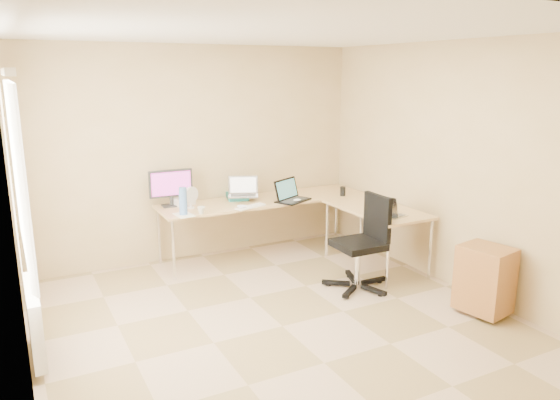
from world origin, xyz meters
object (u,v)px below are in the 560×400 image
desk_return (376,238)px  water_bottle (183,201)px  mug (201,210)px  desk_main (265,227)px  keyboard (251,207)px  office_chair (358,244)px  laptop_black (293,190)px  cabinet (485,279)px  monitor (171,188)px  desk_fan (190,198)px  laptop_return (394,208)px  laptop_center (243,187)px

desk_return → water_bottle: 2.29m
mug → water_bottle: 0.23m
desk_main → desk_return: size_ratio=2.04×
keyboard → office_chair: 1.37m
laptop_black → mug: laptop_black is taller
water_bottle → keyboard: bearing=-3.3°
desk_return → office_chair: office_chair is taller
desk_main → keyboard: keyboard is taller
water_bottle → cabinet: size_ratio=0.50×
desk_main → laptop_black: size_ratio=6.15×
laptop_black → office_chair: bearing=-109.8°
monitor → laptop_black: size_ratio=1.19×
desk_main → office_chair: size_ratio=2.59×
cabinet → desk_main: bearing=103.0°
keyboard → office_chair: size_ratio=0.38×
laptop_black → keyboard: size_ratio=1.10×
monitor → desk_fan: bearing=-49.5°
keyboard → laptop_return: laptop_return is taller
keyboard → laptop_return: (1.24, -1.08, 0.09)m
laptop_center → water_bottle: bearing=-136.1°
desk_fan → laptop_return: desk_fan is taller
desk_return → office_chair: size_ratio=1.27×
desk_main → cabinet: (1.11, -2.51, -0.01)m
keyboard → cabinet: bearing=-74.1°
laptop_center → laptop_return: 1.85m
desk_fan → office_chair: (1.37, -1.42, -0.35)m
office_chair → water_bottle: bearing=143.8°
desk_main → laptop_black: laptop_black is taller
mug → water_bottle: (-0.19, 0.05, 0.12)m
desk_return → monitor: size_ratio=2.53×
laptop_return → office_chair: (-0.50, -0.05, -0.33)m
desk_return → keyboard: size_ratio=3.33×
monitor → laptop_center: monitor is taller
monitor → cabinet: 3.56m
keyboard → laptop_center: bearing=63.1°
desk_main → laptop_center: (-0.27, 0.05, 0.54)m
desk_main → monitor: 1.28m
office_chair → mug: bearing=141.2°
desk_main → laptop_black: 0.62m
mug → desk_fan: 0.30m
desk_return → laptop_black: laptop_black is taller
desk_main → laptop_center: bearing=168.4°
desk_return → laptop_return: 0.60m
desk_return → desk_fan: size_ratio=5.46×
monitor → laptop_black: monitor is taller
desk_return → laptop_return: bearing=-99.9°
water_bottle → office_chair: bearing=-37.4°
desk_main → monitor: monitor is taller
desk_main → mug: mug is taller
desk_main → mug: (-0.93, -0.30, 0.41)m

